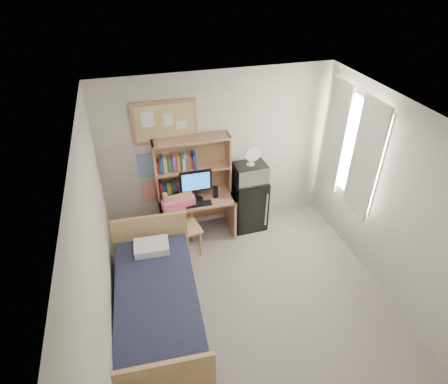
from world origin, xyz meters
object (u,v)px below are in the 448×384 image
object	(u,v)px
desk	(197,216)
bed	(158,307)
speaker_left	(177,198)
microwave	(250,173)
monitor	(196,186)
desk_fan	(251,156)
desk_chair	(184,227)
mini_fridge	(248,203)
speaker_right	(215,192)
bulletin_board	(165,122)

from	to	relation	value
desk	bed	size ratio (longest dim) A/B	0.58
speaker_left	microwave	xyz separation A→B (m)	(1.19, 0.07, 0.21)
monitor	speaker_left	xyz separation A→B (m)	(-0.30, 0.00, -0.17)
microwave	desk_fan	size ratio (longest dim) A/B	1.62
desk_chair	mini_fridge	bearing A→B (deg)	9.58
desk_chair	speaker_right	distance (m)	0.73
bed	desk_fan	bearing A→B (deg)	45.61
desk	mini_fridge	distance (m)	0.89
monitor	speaker_right	bearing A→B (deg)	-0.00
desk_chair	mini_fridge	distance (m)	1.22
desk_chair	speaker_right	bearing A→B (deg)	18.84
mini_fridge	microwave	world-z (taller)	microwave
bulletin_board	monitor	size ratio (longest dim) A/B	1.82
bulletin_board	desk	world-z (taller)	bulletin_board
bed	monitor	xyz separation A→B (m)	(0.83, 1.51, 0.71)
microwave	desk_fan	bearing A→B (deg)	0.00
mini_fridge	speaker_left	bearing A→B (deg)	-177.06
monitor	desk_fan	size ratio (longest dim) A/B	1.68
mini_fridge	desk_fan	size ratio (longest dim) A/B	2.90
bulletin_board	desk_fan	distance (m)	1.39
bed	speaker_right	world-z (taller)	speaker_right
desk	bed	xyz separation A→B (m)	(-0.83, -1.57, -0.09)
desk_chair	monitor	xyz separation A→B (m)	(0.26, 0.31, 0.51)
bulletin_board	bed	bearing A→B (deg)	-104.77
desk	microwave	xyz separation A→B (m)	(0.89, 0.01, 0.67)
bed	microwave	size ratio (longest dim) A/B	4.08
bulletin_board	desk_chair	bearing A→B (deg)	-83.36
mini_fridge	desk_fan	bearing A→B (deg)	-90.00
bulletin_board	desk	size ratio (longest dim) A/B	0.80
desk	speaker_left	distance (m)	0.55
desk	speaker_right	size ratio (longest dim) A/B	6.41
bulletin_board	mini_fridge	distance (m)	1.94
desk_chair	microwave	distance (m)	1.33
desk_chair	bed	size ratio (longest dim) A/B	0.48
monitor	desk_fan	bearing A→B (deg)	5.01
desk_chair	mini_fridge	xyz separation A→B (m)	(1.15, 0.40, -0.04)
bed	microwave	xyz separation A→B (m)	(1.72, 1.58, 0.76)
desk	speaker_right	distance (m)	0.55
bulletin_board	speaker_right	bearing A→B (deg)	-29.32
desk	desk_chair	world-z (taller)	desk_chair
speaker_left	speaker_right	xyz separation A→B (m)	(0.60, -0.00, 0.00)
bed	desk_chair	bearing A→B (deg)	67.76
bulletin_board	speaker_right	xyz separation A→B (m)	(0.64, -0.36, -1.09)
bed	microwave	bearing A→B (deg)	45.61
speaker_left	desk_fan	bearing A→B (deg)	3.75
mini_fridge	speaker_right	xyz separation A→B (m)	(-0.59, -0.09, 0.38)
desk_chair	speaker_left	bearing A→B (deg)	87.10
desk	speaker_left	xyz separation A→B (m)	(-0.30, -0.06, 0.46)
mini_fridge	speaker_right	bearing A→B (deg)	-172.31
bulletin_board	mini_fridge	size ratio (longest dim) A/B	1.05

